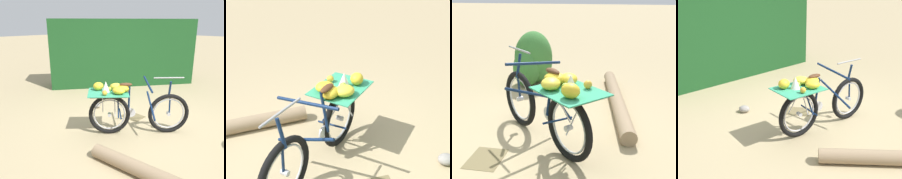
% 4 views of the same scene
% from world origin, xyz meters
% --- Properties ---
extents(ground_plane, '(60.00, 60.00, 0.00)m').
position_xyz_m(ground_plane, '(0.00, 0.00, 0.00)').
color(ground_plane, tan).
extents(foliage_hedge, '(3.33, 4.10, 2.01)m').
position_xyz_m(foliage_hedge, '(-2.32, 2.13, 1.01)').
color(foliage_hedge, '#19471E').
rests_on(foliage_hedge, ground_plane).
extents(bicycle, '(1.44, 1.50, 1.03)m').
position_xyz_m(bicycle, '(0.06, -0.31, 0.50)').
color(bicycle, black).
rests_on(bicycle, ground_plane).
extents(path_stone, '(0.20, 0.16, 0.12)m').
position_xyz_m(path_stone, '(-1.31, 0.08, 0.06)').
color(path_stone, gray).
rests_on(path_stone, ground_plane).
extents(leaf_litter_patch, '(0.44, 0.36, 0.01)m').
position_xyz_m(leaf_litter_patch, '(-0.37, 0.27, 0.00)').
color(leaf_litter_patch, olive).
rests_on(leaf_litter_patch, ground_plane).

